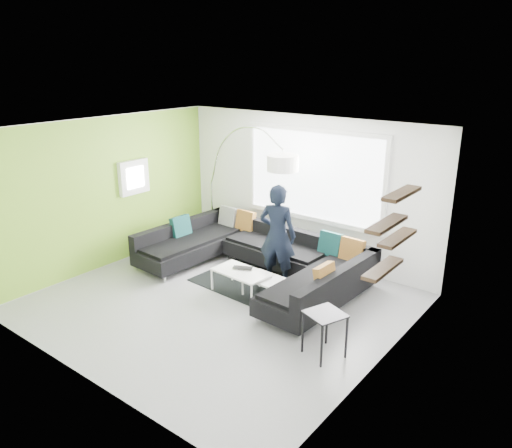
{
  "coord_description": "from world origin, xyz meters",
  "views": [
    {
      "loc": [
        4.92,
        -5.38,
        3.8
      ],
      "look_at": [
        0.06,
        0.9,
        1.13
      ],
      "focal_mm": 35.0,
      "sensor_mm": 36.0,
      "label": 1
    }
  ],
  "objects": [
    {
      "name": "person",
      "position": [
        0.29,
        1.2,
        0.9
      ],
      "size": [
        0.87,
        0.76,
        1.79
      ],
      "primitive_type": "imported",
      "rotation": [
        0.0,
        0.0,
        3.41
      ],
      "color": "black",
      "rests_on": "ground"
    },
    {
      "name": "laptop",
      "position": [
        0.03,
        0.56,
        0.41
      ],
      "size": [
        0.5,
        0.48,
        0.03
      ],
      "primitive_type": "imported",
      "rotation": [
        0.0,
        0.0,
        0.45
      ],
      "color": "black",
      "rests_on": "coffee_table"
    },
    {
      "name": "sectional_sofa",
      "position": [
        -0.18,
        1.04,
        0.37
      ],
      "size": [
        3.95,
        2.55,
        0.83
      ],
      "rotation": [
        0.0,
        0.0,
        -0.04
      ],
      "color": "black",
      "rests_on": "ground"
    },
    {
      "name": "coffee_table",
      "position": [
        0.28,
        0.57,
        0.2
      ],
      "size": [
        1.27,
        0.79,
        0.4
      ],
      "primitive_type": "cube",
      "rotation": [
        0.0,
        0.0,
        -0.06
      ],
      "color": "white",
      "rests_on": "ground"
    },
    {
      "name": "ground",
      "position": [
        0.0,
        0.0,
        0.0
      ],
      "size": [
        5.5,
        5.5,
        0.0
      ],
      "primitive_type": "plane",
      "color": "gray",
      "rests_on": "ground"
    },
    {
      "name": "rug",
      "position": [
        0.08,
        1.02,
        0.01
      ],
      "size": [
        2.25,
        1.7,
        0.01
      ],
      "primitive_type": "cube",
      "rotation": [
        0.0,
        0.0,
        -0.06
      ],
      "color": "black",
      "rests_on": "ground"
    },
    {
      "name": "arc_lamp",
      "position": [
        -2.06,
        2.11,
        1.3
      ],
      "size": [
        2.63,
        1.66,
        2.6
      ],
      "primitive_type": null,
      "rotation": [
        0.0,
        0.0,
        -0.24
      ],
      "color": "silver",
      "rests_on": "ground"
    },
    {
      "name": "side_table",
      "position": [
        2.09,
        -0.25,
        0.31
      ],
      "size": [
        0.59,
        0.59,
        0.63
      ],
      "primitive_type": "cube",
      "rotation": [
        0.0,
        0.0,
        -0.37
      ],
      "color": "black",
      "rests_on": "ground"
    },
    {
      "name": "room_shell",
      "position": [
        0.04,
        0.21,
        1.81
      ],
      "size": [
        5.54,
        5.04,
        2.82
      ],
      "color": "white",
      "rests_on": "ground"
    }
  ]
}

